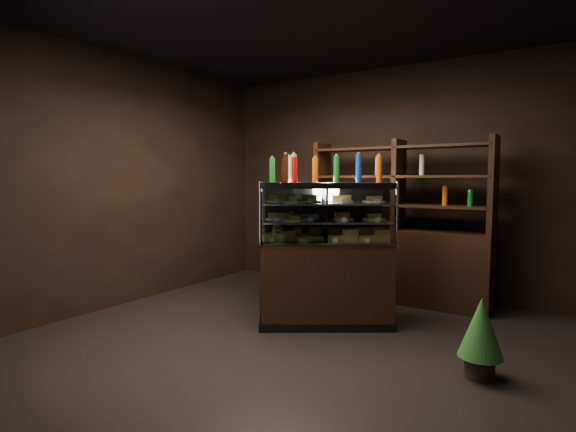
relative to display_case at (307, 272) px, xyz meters
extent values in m
plane|color=black|center=(0.35, -0.85, -0.50)|extent=(5.00, 5.00, 0.00)
cube|color=black|center=(0.35, 1.65, 1.00)|extent=(5.00, 0.02, 3.00)
cube|color=black|center=(-2.15, -0.85, 1.00)|extent=(0.02, 5.00, 3.00)
cube|color=black|center=(0.35, -0.85, 2.50)|extent=(5.00, 5.00, 0.02)
cube|color=black|center=(0.25, -0.04, -0.06)|extent=(1.48, 1.28, 0.87)
cube|color=black|center=(0.25, -0.04, -0.46)|extent=(1.52, 1.32, 0.08)
cube|color=black|center=(0.25, -0.04, 0.96)|extent=(1.48, 1.28, 0.06)
cube|color=silver|center=(0.25, -0.04, 0.38)|extent=(1.41, 1.21, 0.02)
cube|color=silver|center=(0.25, -0.04, 0.59)|extent=(1.41, 1.21, 0.02)
cube|color=silver|center=(0.25, -0.04, 0.77)|extent=(1.41, 1.21, 0.02)
cube|color=white|center=(0.44, -0.33, 0.68)|extent=(1.12, 0.73, 0.61)
cylinder|color=silver|center=(0.99, 0.04, 0.68)|extent=(0.03, 0.03, 0.63)
cylinder|color=silver|center=(-0.12, -0.69, 0.68)|extent=(0.03, 0.03, 0.63)
cube|color=black|center=(-0.25, 0.05, -0.06)|extent=(1.33, 1.47, 0.87)
cube|color=black|center=(-0.25, 0.05, -0.46)|extent=(1.37, 1.51, 0.08)
cube|color=black|center=(-0.25, 0.05, 0.96)|extent=(1.33, 1.47, 0.06)
cube|color=silver|center=(-0.25, 0.05, 0.38)|extent=(1.25, 1.39, 0.02)
cube|color=silver|center=(-0.25, 0.05, 0.59)|extent=(1.25, 1.39, 0.02)
cube|color=silver|center=(-0.25, 0.05, 0.77)|extent=(1.25, 1.39, 0.02)
cube|color=white|center=(-0.53, -0.16, 0.68)|extent=(0.80, 1.08, 0.61)
cylinder|color=silver|center=(-0.12, -0.69, 0.68)|extent=(0.03, 0.03, 0.63)
cylinder|color=silver|center=(-0.91, 0.39, 0.68)|extent=(0.03, 0.03, 0.63)
cube|color=#B88142|center=(-0.20, -0.38, 0.42)|extent=(0.20, 0.17, 0.06)
cube|color=#B88142|center=(-0.06, -0.29, 0.42)|extent=(0.20, 0.17, 0.06)
cube|color=#B88142|center=(0.07, -0.20, 0.42)|extent=(0.20, 0.17, 0.06)
cube|color=#B88142|center=(0.20, -0.12, 0.42)|extent=(0.20, 0.17, 0.06)
cube|color=#B88142|center=(0.34, -0.03, 0.42)|extent=(0.20, 0.17, 0.06)
cube|color=#B88142|center=(0.47, 0.06, 0.42)|extent=(0.20, 0.17, 0.06)
cube|color=#B88142|center=(0.61, 0.15, 0.42)|extent=(0.20, 0.17, 0.06)
cube|color=#B88142|center=(0.74, 0.23, 0.42)|extent=(0.20, 0.17, 0.06)
cylinder|color=white|center=(-0.17, -0.32, 0.60)|extent=(0.24, 0.24, 0.02)
cube|color=#B88142|center=(-0.17, -0.32, 0.64)|extent=(0.19, 0.16, 0.05)
cylinder|color=white|center=(0.11, -0.14, 0.60)|extent=(0.24, 0.24, 0.02)
cube|color=#B88142|center=(0.11, -0.14, 0.64)|extent=(0.19, 0.16, 0.05)
cylinder|color=white|center=(0.39, 0.05, 0.60)|extent=(0.24, 0.24, 0.02)
cube|color=#B88142|center=(0.39, 0.05, 0.64)|extent=(0.19, 0.16, 0.05)
cylinder|color=white|center=(0.68, 0.23, 0.60)|extent=(0.24, 0.24, 0.02)
cube|color=#B88142|center=(0.68, 0.23, 0.64)|extent=(0.19, 0.16, 0.05)
cylinder|color=white|center=(-0.17, -0.32, 0.79)|extent=(0.24, 0.24, 0.02)
cube|color=#B88142|center=(-0.17, -0.32, 0.82)|extent=(0.19, 0.16, 0.05)
cylinder|color=white|center=(0.11, -0.14, 0.79)|extent=(0.24, 0.24, 0.02)
cube|color=#B88142|center=(0.11, -0.14, 0.82)|extent=(0.19, 0.16, 0.05)
cylinder|color=white|center=(0.39, 0.05, 0.79)|extent=(0.24, 0.24, 0.02)
cube|color=#B88142|center=(0.39, 0.05, 0.82)|extent=(0.19, 0.16, 0.05)
cylinder|color=white|center=(0.68, 0.23, 0.79)|extent=(0.24, 0.24, 0.02)
cube|color=#B88142|center=(0.68, 0.23, 0.82)|extent=(0.19, 0.16, 0.05)
cube|color=#B88142|center=(-0.61, 0.48, 0.42)|extent=(0.18, 0.20, 0.06)
cube|color=#B88142|center=(-0.52, 0.35, 0.42)|extent=(0.18, 0.20, 0.06)
cube|color=#B88142|center=(-0.42, 0.22, 0.42)|extent=(0.18, 0.20, 0.06)
cube|color=#B88142|center=(-0.33, 0.09, 0.42)|extent=(0.18, 0.20, 0.06)
cube|color=#B88142|center=(-0.23, -0.04, 0.42)|extent=(0.18, 0.20, 0.06)
cube|color=#B88142|center=(-0.14, -0.16, 0.42)|extent=(0.18, 0.20, 0.06)
cube|color=#B88142|center=(-0.04, -0.29, 0.42)|extent=(0.18, 0.20, 0.06)
cube|color=#B88142|center=(0.05, -0.42, 0.42)|extent=(0.18, 0.20, 0.06)
cylinder|color=white|center=(-0.55, 0.46, 0.60)|extent=(0.24, 0.24, 0.02)
cube|color=#B88142|center=(-0.55, 0.46, 0.64)|extent=(0.17, 0.19, 0.05)
cylinder|color=white|center=(-0.35, 0.18, 0.60)|extent=(0.24, 0.24, 0.02)
cube|color=#B88142|center=(-0.35, 0.18, 0.64)|extent=(0.17, 0.19, 0.05)
cylinder|color=white|center=(-0.15, -0.09, 0.60)|extent=(0.24, 0.24, 0.02)
cube|color=#B88142|center=(-0.15, -0.09, 0.64)|extent=(0.17, 0.19, 0.05)
cylinder|color=white|center=(0.05, -0.36, 0.60)|extent=(0.24, 0.24, 0.02)
cube|color=#B88142|center=(0.05, -0.36, 0.64)|extent=(0.17, 0.19, 0.05)
cylinder|color=white|center=(-0.55, 0.46, 0.79)|extent=(0.24, 0.24, 0.02)
cube|color=#B88142|center=(-0.55, 0.46, 0.82)|extent=(0.17, 0.19, 0.05)
cylinder|color=white|center=(-0.35, 0.18, 0.79)|extent=(0.24, 0.24, 0.02)
cube|color=#B88142|center=(-0.35, 0.18, 0.82)|extent=(0.17, 0.19, 0.05)
cylinder|color=white|center=(-0.15, -0.09, 0.79)|extent=(0.24, 0.24, 0.02)
cube|color=#B88142|center=(-0.15, -0.09, 0.82)|extent=(0.17, 0.19, 0.05)
cylinder|color=white|center=(0.05, -0.36, 0.79)|extent=(0.24, 0.24, 0.02)
cube|color=#B88142|center=(0.05, -0.36, 0.82)|extent=(0.17, 0.19, 0.05)
cylinder|color=#D8590A|center=(-0.22, -0.35, 1.13)|extent=(0.06, 0.06, 0.28)
cylinder|color=silver|center=(-0.22, -0.35, 1.28)|extent=(0.03, 0.03, 0.02)
cylinder|color=#B20C0A|center=(-0.03, -0.23, 1.13)|extent=(0.06, 0.06, 0.28)
cylinder|color=silver|center=(-0.03, -0.23, 1.28)|extent=(0.03, 0.03, 0.02)
cylinder|color=#0F38B2|center=(0.16, -0.10, 1.13)|extent=(0.06, 0.06, 0.28)
cylinder|color=silver|center=(0.16, -0.10, 1.28)|extent=(0.03, 0.03, 0.02)
cylinder|color=yellow|center=(0.35, 0.02, 1.13)|extent=(0.06, 0.06, 0.28)
cylinder|color=silver|center=(0.35, 0.02, 1.28)|extent=(0.03, 0.03, 0.02)
cylinder|color=black|center=(0.53, 0.14, 1.13)|extent=(0.06, 0.06, 0.28)
cylinder|color=silver|center=(0.53, 0.14, 1.28)|extent=(0.03, 0.03, 0.02)
cylinder|color=#147223|center=(0.72, 0.26, 1.13)|extent=(0.06, 0.06, 0.28)
cylinder|color=silver|center=(0.72, 0.26, 1.28)|extent=(0.03, 0.03, 0.02)
cylinder|color=#D8590A|center=(-0.58, 0.50, 1.13)|extent=(0.06, 0.06, 0.28)
cylinder|color=silver|center=(-0.58, 0.50, 1.28)|extent=(0.03, 0.03, 0.02)
cylinder|color=#B20C0A|center=(-0.45, 0.32, 1.13)|extent=(0.06, 0.06, 0.28)
cylinder|color=silver|center=(-0.45, 0.32, 1.28)|extent=(0.03, 0.03, 0.02)
cylinder|color=#0F38B2|center=(-0.32, 0.14, 1.13)|extent=(0.06, 0.06, 0.28)
cylinder|color=silver|center=(-0.32, 0.14, 1.28)|extent=(0.03, 0.03, 0.02)
cylinder|color=yellow|center=(-0.19, -0.04, 1.13)|extent=(0.06, 0.06, 0.28)
cylinder|color=silver|center=(-0.19, -0.04, 1.28)|extent=(0.03, 0.03, 0.02)
cylinder|color=black|center=(-0.05, -0.22, 1.13)|extent=(0.06, 0.06, 0.28)
cylinder|color=silver|center=(-0.05, -0.22, 1.28)|extent=(0.03, 0.03, 0.02)
cylinder|color=#147223|center=(0.08, -0.40, 1.13)|extent=(0.06, 0.06, 0.28)
cylinder|color=silver|center=(0.08, -0.40, 1.28)|extent=(0.03, 0.03, 0.02)
cylinder|color=black|center=(1.89, -0.60, -0.42)|extent=(0.22, 0.22, 0.17)
cone|color=#185725|center=(1.89, -0.60, -0.10)|extent=(0.33, 0.33, 0.46)
cone|color=#185725|center=(1.89, -0.60, 0.05)|extent=(0.26, 0.26, 0.32)
cube|color=black|center=(0.61, 1.20, -0.05)|extent=(2.21, 0.45, 0.90)
cube|color=black|center=(-0.47, 1.21, 0.95)|extent=(0.06, 0.38, 1.10)
cube|color=black|center=(0.61, 1.20, 0.95)|extent=(0.06, 0.38, 1.10)
cube|color=black|center=(1.68, 1.18, 0.95)|extent=(0.06, 0.38, 1.10)
cube|color=black|center=(0.61, 1.20, 0.70)|extent=(2.17, 0.41, 0.03)
cube|color=black|center=(0.61, 1.20, 1.05)|extent=(2.17, 0.41, 0.03)
cube|color=black|center=(0.61, 1.20, 1.40)|extent=(2.17, 0.41, 0.03)
cylinder|color=#D8590A|center=(-0.23, 1.21, 0.83)|extent=(0.06, 0.06, 0.22)
cylinder|color=#B20C0A|center=(0.05, 1.20, 0.83)|extent=(0.06, 0.06, 0.22)
cylinder|color=#0F38B2|center=(0.33, 1.20, 0.83)|extent=(0.06, 0.06, 0.22)
cylinder|color=yellow|center=(0.61, 1.20, 0.83)|extent=(0.06, 0.06, 0.22)
cylinder|color=black|center=(0.89, 1.19, 0.83)|extent=(0.06, 0.06, 0.22)
cylinder|color=#147223|center=(1.17, 1.19, 0.83)|extent=(0.06, 0.06, 0.22)
cylinder|color=silver|center=(1.45, 1.19, 0.83)|extent=(0.06, 0.06, 0.22)
camera|label=1|loc=(2.45, -4.19, 1.02)|focal=28.00mm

